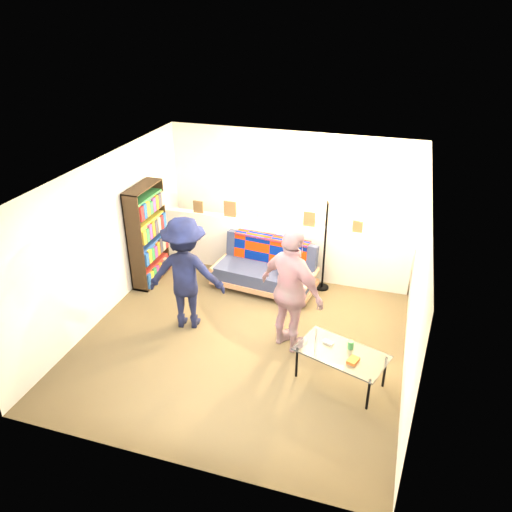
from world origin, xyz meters
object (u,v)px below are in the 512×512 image
at_px(floor_lamp, 327,224).
at_px(coffee_table, 342,354).
at_px(person_left, 186,274).
at_px(person_right, 292,291).
at_px(bookshelf, 148,238).
at_px(futon_sofa, 266,269).

bearing_deg(floor_lamp, coffee_table, -74.30).
xyz_separation_m(person_left, person_right, (1.59, -0.08, 0.04)).
xyz_separation_m(bookshelf, coffee_table, (3.55, -1.64, -0.37)).
bearing_deg(coffee_table, person_right, 146.12).
bearing_deg(coffee_table, person_left, 165.60).
relative_size(person_left, person_right, 0.96).
height_order(floor_lamp, person_right, person_right).
relative_size(bookshelf, person_right, 0.95).
relative_size(futon_sofa, person_right, 0.99).
height_order(coffee_table, person_right, person_right).
xyz_separation_m(coffee_table, person_left, (-2.38, 0.61, 0.43)).
height_order(futon_sofa, person_left, person_left).
height_order(futon_sofa, bookshelf, bookshelf).
bearing_deg(person_left, floor_lamp, -148.16).
relative_size(futon_sofa, floor_lamp, 1.07).
bearing_deg(futon_sofa, person_right, -62.12).
height_order(floor_lamp, person_left, person_left).
xyz_separation_m(futon_sofa, coffee_table, (1.56, -1.98, 0.09)).
xyz_separation_m(floor_lamp, person_right, (-0.16, -1.72, -0.28)).
xyz_separation_m(coffee_table, person_right, (-0.79, 0.53, 0.47)).
bearing_deg(person_right, coffee_table, 175.64).
distance_m(coffee_table, person_left, 2.50).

